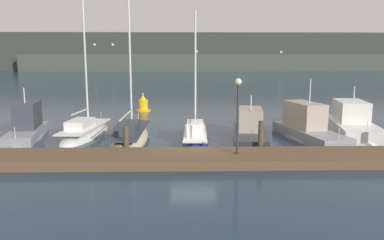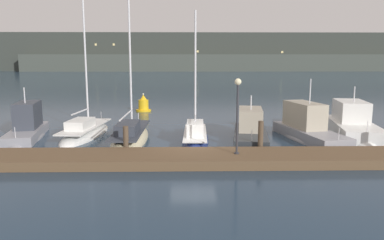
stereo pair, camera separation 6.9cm
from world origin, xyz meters
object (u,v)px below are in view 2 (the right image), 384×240
at_px(motorboat_berth_7, 352,130).
at_px(channel_buoy, 143,105).
at_px(motorboat_berth_5, 250,135).
at_px(sailboat_berth_3, 130,139).
at_px(dock_lamppost, 238,103).
at_px(motorboat_berth_1, 27,131).
at_px(motorboat_berth_6, 308,133).
at_px(sailboat_berth_4, 195,139).
at_px(sailboat_berth_2, 85,134).

relative_size(motorboat_berth_7, channel_buoy, 4.47).
bearing_deg(motorboat_berth_5, sailboat_berth_3, -179.06).
distance_m(sailboat_berth_3, motorboat_berth_7, 14.31).
bearing_deg(dock_lamppost, sailboat_berth_3, 139.44).
bearing_deg(motorboat_berth_7, motorboat_berth_5, -169.92).
bearing_deg(dock_lamppost, motorboat_berth_7, 36.83).
distance_m(sailboat_berth_3, channel_buoy, 12.97).
distance_m(motorboat_berth_7, dock_lamppost, 10.83).
bearing_deg(motorboat_berth_5, channel_buoy, 121.80).
height_order(motorboat_berth_1, motorboat_berth_6, motorboat_berth_6).
xyz_separation_m(sailboat_berth_3, sailboat_berth_4, (3.96, -0.09, 0.01)).
xyz_separation_m(sailboat_berth_3, motorboat_berth_6, (10.97, 0.21, 0.31)).
bearing_deg(sailboat_berth_4, sailboat_berth_2, 166.99).
distance_m(sailboat_berth_2, motorboat_berth_7, 17.39).
distance_m(sailboat_berth_4, motorboat_berth_5, 3.42).
relative_size(motorboat_berth_1, sailboat_berth_2, 0.69).
height_order(motorboat_berth_1, motorboat_berth_5, motorboat_berth_1).
xyz_separation_m(motorboat_berth_6, motorboat_berth_7, (3.28, 1.14, -0.05)).
bearing_deg(motorboat_berth_1, dock_lamppost, -26.04).
bearing_deg(dock_lamppost, sailboat_berth_2, 143.93).
distance_m(sailboat_berth_3, motorboat_berth_6, 10.98).
height_order(motorboat_berth_1, dock_lamppost, dock_lamppost).
bearing_deg(sailboat_berth_3, sailboat_berth_2, 153.79).
xyz_separation_m(motorboat_berth_1, sailboat_berth_2, (3.57, 0.40, -0.31)).
xyz_separation_m(motorboat_berth_1, dock_lamppost, (12.52, -6.12, 2.45)).
height_order(sailboat_berth_4, motorboat_berth_5, sailboat_berth_4).
height_order(motorboat_berth_1, motorboat_berth_7, motorboat_berth_7).
bearing_deg(motorboat_berth_5, motorboat_berth_1, 175.85).
height_order(motorboat_berth_5, motorboat_berth_6, motorboat_berth_6).
height_order(motorboat_berth_5, motorboat_berth_7, motorboat_berth_7).
bearing_deg(motorboat_berth_1, motorboat_berth_5, -4.15).
xyz_separation_m(sailboat_berth_4, motorboat_berth_5, (3.41, 0.22, 0.17)).
bearing_deg(motorboat_berth_7, sailboat_berth_4, -172.04).
xyz_separation_m(motorboat_berth_1, sailboat_berth_4, (10.66, -1.24, -0.31)).
height_order(motorboat_berth_6, channel_buoy, motorboat_berth_6).
bearing_deg(motorboat_berth_6, motorboat_berth_5, -178.64).
bearing_deg(motorboat_berth_1, sailboat_berth_2, 6.43).
bearing_deg(sailboat_berth_2, motorboat_berth_7, -0.66).
xyz_separation_m(sailboat_berth_4, dock_lamppost, (1.85, -4.88, 2.76)).
distance_m(motorboat_berth_1, motorboat_berth_7, 20.95).
distance_m(motorboat_berth_5, dock_lamppost, 5.92).
bearing_deg(channel_buoy, sailboat_berth_4, -70.79).
bearing_deg(sailboat_berth_3, motorboat_berth_7, 5.39).
bearing_deg(sailboat_berth_4, channel_buoy, 109.21).
distance_m(motorboat_berth_1, sailboat_berth_2, 3.60).
relative_size(sailboat_berth_3, motorboat_berth_7, 1.43).
bearing_deg(dock_lamppost, motorboat_berth_1, 153.96).
height_order(sailboat_berth_3, motorboat_berth_7, sailboat_berth_3).
relative_size(channel_buoy, dock_lamppost, 0.48).
xyz_separation_m(sailboat_berth_2, motorboat_berth_6, (14.11, -1.34, 0.29)).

